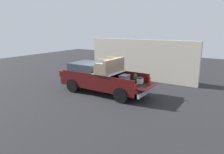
{
  "coord_description": "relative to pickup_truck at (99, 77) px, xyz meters",
  "views": [
    {
      "loc": [
        -7.1,
        10.06,
        3.96
      ],
      "look_at": [
        -0.6,
        0.0,
        1.1
      ],
      "focal_mm": 33.11,
      "sensor_mm": 36.0,
      "label": 1
    }
  ],
  "objects": [
    {
      "name": "ground_plane",
      "position": [
        -0.34,
        -0.0,
        -0.96
      ],
      "size": [
        40.0,
        40.0,
        0.0
      ],
      "primitive_type": "plane",
      "color": "#262628"
    },
    {
      "name": "pickup_truck",
      "position": [
        0.0,
        0.0,
        0.0
      ],
      "size": [
        6.05,
        2.06,
        2.23
      ],
      "color": "#470F0F",
      "rests_on": "ground_plane"
    },
    {
      "name": "building_facade",
      "position": [
        -0.67,
        -4.51,
        0.6
      ],
      "size": [
        8.74,
        0.36,
        3.1
      ],
      "primitive_type": "cube",
      "color": "beige",
      "rests_on": "ground_plane"
    },
    {
      "name": "trash_can",
      "position": [
        3.1,
        -3.06,
        -0.46
      ],
      "size": [
        0.6,
        0.6,
        0.98
      ],
      "color": "#3F4C66",
      "rests_on": "ground_plane"
    }
  ]
}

